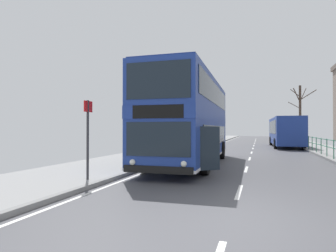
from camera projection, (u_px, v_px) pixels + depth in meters
The scene contains 6 objects.
ground at pixel (195, 214), 5.90m from camera, with size 15.80×140.00×0.20m.
double_decker_bus_main at pixel (191, 120), 14.52m from camera, with size 3.42×10.84×4.28m.
background_bus_far_lane at pixel (285, 131), 28.79m from camera, with size 2.80×10.27×2.91m.
pedestrian_railing_far_kerb at pixel (330, 145), 16.56m from camera, with size 0.05×28.62×1.06m.
bus_stop_sign_near at pixel (88, 131), 9.39m from camera, with size 0.08×0.44×2.58m.
bare_tree_far_00 at pixel (300, 112), 34.97m from camera, with size 3.12×1.61×6.96m.
Camera 1 is at (0.55, -5.81, 1.77)m, focal length 30.79 mm.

